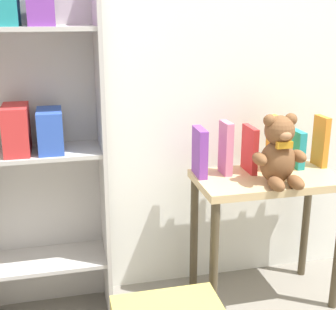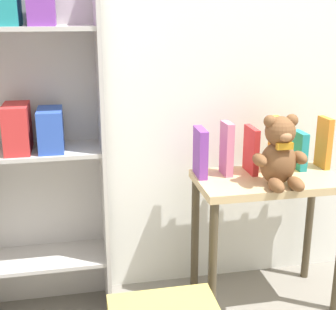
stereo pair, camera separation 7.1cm
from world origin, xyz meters
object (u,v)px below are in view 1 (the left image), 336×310
bookshelf_side (34,129)px  book_standing_red (250,149)px  book_standing_purple (200,152)px  book_standing_pink (226,148)px  book_standing_yellow (275,143)px  book_standing_orange (321,141)px  book_standing_teal (297,149)px  display_table (267,199)px  teddy_bear (279,152)px

bookshelf_side → book_standing_red: bearing=-3.1°
book_standing_purple → book_standing_pink: 0.13m
book_standing_purple → book_standing_red: (0.25, 0.00, -0.00)m
bookshelf_side → book_standing_purple: size_ratio=7.16×
book_standing_yellow → book_standing_orange: book_standing_yellow is taller
book_standing_pink → book_standing_teal: 0.38m
book_standing_pink → bookshelf_side: bearing=174.3°
book_standing_orange → book_standing_pink: bearing=179.2°
book_standing_red → book_standing_teal: size_ratio=1.19×
bookshelf_side → book_standing_yellow: bearing=-3.1°
bookshelf_side → display_table: 1.12m
book_standing_purple → book_standing_yellow: size_ratio=0.86×
display_table → book_standing_pink: bearing=156.9°
book_standing_pink → book_standing_red: bearing=2.7°
book_standing_teal → book_standing_purple: bearing=-179.3°
display_table → book_standing_pink: (-0.19, 0.08, 0.24)m
book_standing_purple → book_standing_yellow: 0.38m
book_standing_orange → book_standing_teal: bearing=177.0°
book_standing_purple → book_standing_pink: size_ratio=0.90×
book_standing_red → book_standing_teal: (0.25, 0.00, -0.02)m
display_table → book_standing_red: bearing=125.0°
book_standing_purple → bookshelf_side: bearing=177.5°
display_table → book_standing_red: (-0.06, 0.09, 0.23)m
book_standing_red → book_standing_orange: book_standing_orange is taller
bookshelf_side → book_standing_orange: (1.36, -0.05, -0.13)m
book_standing_pink → book_standing_yellow: bearing=-0.9°
book_standing_teal → book_standing_orange: size_ratio=0.74×
book_standing_pink → book_standing_teal: book_standing_pink is taller
bookshelf_side → book_standing_teal: (1.24, -0.05, -0.16)m
display_table → book_standing_orange: 0.41m
book_standing_purple → book_standing_red: size_ratio=1.03×
book_standing_purple → book_standing_pink: (0.13, -0.01, 0.01)m
book_standing_teal → book_standing_orange: (0.13, -0.00, 0.03)m
book_standing_yellow → book_standing_purple: bearing=178.6°
book_standing_purple → book_standing_orange: bearing=2.2°
teddy_bear → book_standing_red: teddy_bear is taller
book_standing_yellow → book_standing_teal: 0.13m
book_standing_red → book_standing_purple: bearing=-178.2°
book_standing_yellow → book_standing_teal: book_standing_yellow is taller
book_standing_red → book_standing_teal: book_standing_red is taller
book_standing_red → book_standing_yellow: size_ratio=0.83×
teddy_bear → book_standing_purple: 0.36m
teddy_bear → book_standing_orange: teddy_bear is taller
book_standing_purple → book_standing_yellow: bearing=1.4°
display_table → bookshelf_side: bearing=172.2°
book_standing_pink → book_standing_orange: size_ratio=1.00×
book_standing_pink → book_standing_teal: (0.38, 0.01, -0.03)m
display_table → book_standing_teal: book_standing_teal is taller
bookshelf_side → book_standing_red: bookshelf_side is taller
display_table → teddy_bear: bearing=-92.3°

